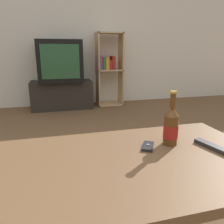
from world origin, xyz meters
TOP-DOWN VIEW (x-y plane):
  - back_wall at (0.00, 3.02)m, footprint 8.00×0.05m
  - coffee_table at (0.00, 0.00)m, footprint 1.32×0.70m
  - tv_stand at (-0.14, 2.75)m, footprint 0.94×0.40m
  - television at (-0.14, 2.75)m, footprint 0.65×0.60m
  - bookshelf at (0.64, 2.81)m, footprint 0.42×0.30m
  - beer_bottle at (0.29, 0.10)m, footprint 0.07×0.07m
  - cell_phone at (0.17, 0.09)m, footprint 0.09×0.11m
  - remote_control at (0.46, 0.01)m, footprint 0.08×0.18m

SIDE VIEW (x-z plane):
  - tv_stand at x=-0.14m, z-range 0.00..0.44m
  - coffee_table at x=0.00m, z-range 0.16..0.61m
  - cell_phone at x=0.17m, z-range 0.45..0.46m
  - remote_control at x=0.46m, z-range 0.45..0.47m
  - beer_bottle at x=0.29m, z-range 0.41..0.68m
  - bookshelf at x=0.64m, z-range 0.03..1.22m
  - television at x=-0.14m, z-range 0.44..1.06m
  - back_wall at x=0.00m, z-range 0.00..2.60m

